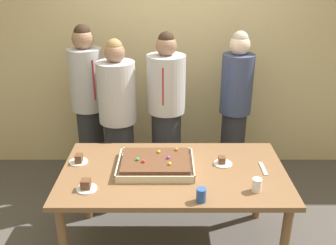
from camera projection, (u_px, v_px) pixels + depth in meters
name	position (u px, v px, depth m)	size (l,w,h in m)	color
interior_back_panel	(174.00, 38.00, 4.13)	(8.00, 0.12, 3.00)	#CCB784
party_table	(175.00, 180.00, 2.99)	(1.77, 0.97, 0.75)	brown
sheet_cake	(157.00, 164.00, 2.98)	(0.60, 0.47, 0.10)	beige
plated_slice_near_left	(80.00, 160.00, 3.07)	(0.15, 0.15, 0.08)	white
plated_slice_near_right	(224.00, 162.00, 3.04)	(0.15, 0.15, 0.06)	white
plated_slice_far_left	(88.00, 186.00, 2.71)	(0.15, 0.15, 0.08)	white
drink_cup_nearest	(258.00, 185.00, 2.67)	(0.07, 0.07, 0.10)	white
drink_cup_middle	(203.00, 195.00, 2.56)	(0.07, 0.07, 0.10)	#2D5199
cake_server_utensil	(265.00, 169.00, 2.97)	(0.03, 0.20, 0.01)	silver
person_serving_front	(168.00, 115.00, 3.72)	(0.37, 0.37, 1.69)	#28282D
person_green_shirt_behind	(237.00, 107.00, 3.92)	(0.33, 0.33, 1.66)	#28282D
person_striped_tie_right	(120.00, 120.00, 3.69)	(0.37, 0.37, 1.64)	#28282D
person_left_edge_reaching	(90.00, 104.00, 3.93)	(0.34, 0.34, 1.72)	#28282D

